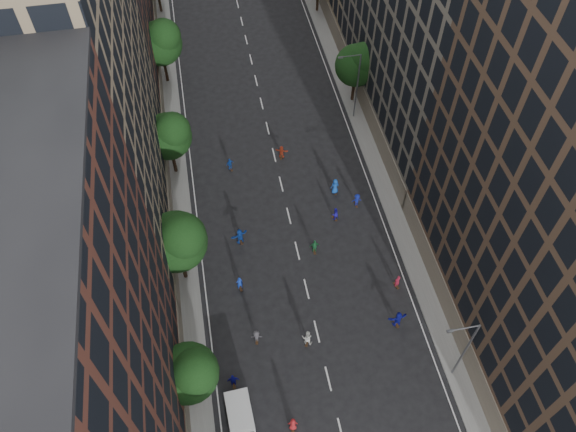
% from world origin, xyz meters
% --- Properties ---
extents(ground, '(240.00, 240.00, 0.00)m').
position_xyz_m(ground, '(0.00, 40.00, 0.00)').
color(ground, black).
rests_on(ground, ground).
extents(sidewalk_left, '(4.00, 105.00, 0.15)m').
position_xyz_m(sidewalk_left, '(-12.00, 47.50, 0.07)').
color(sidewalk_left, slate).
rests_on(sidewalk_left, ground).
extents(sidewalk_right, '(4.00, 105.00, 0.15)m').
position_xyz_m(sidewalk_right, '(12.00, 47.50, 0.07)').
color(sidewalk_right, slate).
rests_on(sidewalk_right, ground).
extents(bldg_left_a, '(14.00, 22.00, 30.00)m').
position_xyz_m(bldg_left_a, '(-19.00, 11.00, 15.00)').
color(bldg_left_a, '#52291F').
rests_on(bldg_left_a, ground).
extents(bldg_left_b, '(14.00, 26.00, 34.00)m').
position_xyz_m(bldg_left_b, '(-19.00, 35.00, 17.00)').
color(bldg_left_b, '#7F6D53').
rests_on(bldg_left_b, ground).
extents(tree_left_1, '(4.80, 4.80, 8.21)m').
position_xyz_m(tree_left_1, '(-11.02, 13.86, 5.55)').
color(tree_left_1, black).
rests_on(tree_left_1, ground).
extents(tree_left_2, '(5.60, 5.60, 9.45)m').
position_xyz_m(tree_left_2, '(-10.99, 25.83, 6.36)').
color(tree_left_2, black).
rests_on(tree_left_2, ground).
extents(tree_left_3, '(5.00, 5.00, 8.58)m').
position_xyz_m(tree_left_3, '(-11.02, 39.85, 5.82)').
color(tree_left_3, black).
rests_on(tree_left_3, ground).
extents(tree_left_4, '(5.40, 5.40, 9.08)m').
position_xyz_m(tree_left_4, '(-11.00, 55.84, 6.10)').
color(tree_left_4, black).
rests_on(tree_left_4, ground).
extents(tree_right_a, '(5.00, 5.00, 8.39)m').
position_xyz_m(tree_right_a, '(11.38, 47.85, 5.63)').
color(tree_right_a, black).
rests_on(tree_right_a, ground).
extents(streetlamp_near, '(2.64, 0.22, 9.06)m').
position_xyz_m(streetlamp_near, '(10.37, 12.00, 5.17)').
color(streetlamp_near, '#595B60').
rests_on(streetlamp_near, ground).
extents(streetlamp_far, '(2.64, 0.22, 9.06)m').
position_xyz_m(streetlamp_far, '(10.37, 45.00, 5.17)').
color(streetlamp_far, '#595B60').
rests_on(streetlamp_far, ground).
extents(cargo_van, '(2.27, 4.51, 2.35)m').
position_xyz_m(cargo_van, '(-7.80, 11.01, 1.24)').
color(cargo_van, silver).
rests_on(cargo_van, ground).
extents(skater_4, '(1.03, 0.47, 1.72)m').
position_xyz_m(skater_4, '(-8.00, 14.51, 0.86)').
color(skater_4, '#1414A4').
rests_on(skater_4, ground).
extents(skater_5, '(1.86, 0.77, 1.95)m').
position_xyz_m(skater_5, '(7.29, 17.35, 0.97)').
color(skater_5, '#111590').
rests_on(skater_5, ground).
extents(skater_6, '(0.90, 0.67, 1.66)m').
position_xyz_m(skater_6, '(-3.77, 10.04, 0.83)').
color(skater_6, '#AC1C20').
rests_on(skater_6, ground).
extents(skater_7, '(0.68, 0.54, 1.63)m').
position_xyz_m(skater_7, '(8.50, 21.23, 0.81)').
color(skater_7, maroon).
rests_on(skater_7, ground).
extents(skater_8, '(1.15, 1.04, 1.95)m').
position_xyz_m(skater_8, '(-1.11, 17.11, 0.97)').
color(skater_8, silver).
rests_on(skater_8, ground).
extents(skater_9, '(1.08, 0.73, 1.55)m').
position_xyz_m(skater_9, '(-5.47, 18.15, 0.77)').
color(skater_9, '#434247').
rests_on(skater_9, ground).
extents(skater_10, '(1.03, 0.46, 1.72)m').
position_xyz_m(skater_10, '(1.67, 26.59, 0.86)').
color(skater_10, '#216F3B').
rests_on(skater_10, ground).
extents(skater_11, '(1.88, 1.21, 1.94)m').
position_xyz_m(skater_11, '(-5.44, 29.12, 0.97)').
color(skater_11, '#143FA7').
rests_on(skater_11, ground).
extents(skater_12, '(1.05, 0.79, 1.94)m').
position_xyz_m(skater_12, '(5.47, 33.73, 0.97)').
color(skater_12, '#164AB4').
rests_on(skater_12, ground).
extents(skater_13, '(0.73, 0.57, 1.75)m').
position_xyz_m(skater_13, '(-6.21, 23.80, 0.87)').
color(skater_13, '#1638B6').
rests_on(skater_13, ground).
extents(skater_14, '(0.94, 0.85, 1.57)m').
position_xyz_m(skater_14, '(4.62, 30.22, 0.79)').
color(skater_14, '#1F16B5').
rests_on(skater_14, ground).
extents(skater_15, '(1.05, 0.63, 1.58)m').
position_xyz_m(skater_15, '(7.32, 31.60, 0.79)').
color(skater_15, navy).
rests_on(skater_15, ground).
extents(skater_16, '(0.99, 0.68, 1.57)m').
position_xyz_m(skater_16, '(-5.18, 39.24, 0.78)').
color(skater_16, '#1442A5').
rests_on(skater_16, ground).
extents(skater_17, '(1.58, 0.99, 1.63)m').
position_xyz_m(skater_17, '(0.78, 39.99, 0.81)').
color(skater_17, '#AD351C').
rests_on(skater_17, ground).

